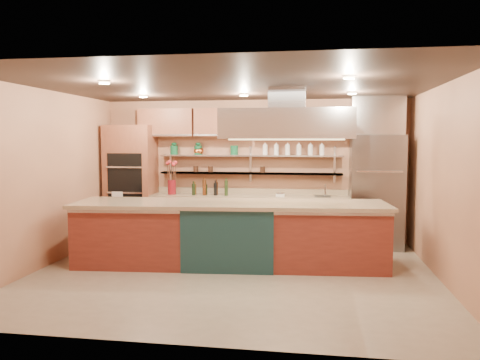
% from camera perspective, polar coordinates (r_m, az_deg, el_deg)
% --- Properties ---
extents(floor, '(6.00, 5.00, 0.02)m').
position_cam_1_polar(floor, '(7.17, -0.93, -11.43)').
color(floor, gray).
rests_on(floor, ground).
extents(ceiling, '(6.00, 5.00, 0.02)m').
position_cam_1_polar(ceiling, '(6.93, -0.96, 11.47)').
color(ceiling, black).
rests_on(ceiling, wall_back).
extents(wall_back, '(6.00, 0.04, 2.80)m').
position_cam_1_polar(wall_back, '(9.38, 1.62, 1.18)').
color(wall_back, '#A36D4D').
rests_on(wall_back, floor).
extents(wall_front, '(6.00, 0.04, 2.80)m').
position_cam_1_polar(wall_front, '(4.48, -6.34, -2.89)').
color(wall_front, '#A36D4D').
rests_on(wall_front, floor).
extents(wall_left, '(0.04, 5.00, 2.80)m').
position_cam_1_polar(wall_left, '(7.98, -22.69, 0.16)').
color(wall_left, '#A36D4D').
rests_on(wall_left, floor).
extents(wall_right, '(0.04, 5.00, 2.80)m').
position_cam_1_polar(wall_right, '(7.06, 23.82, -0.45)').
color(wall_right, '#A36D4D').
rests_on(wall_right, floor).
extents(oven_stack, '(0.95, 0.64, 2.30)m').
position_cam_1_polar(oven_stack, '(9.70, -13.13, -0.30)').
color(oven_stack, brown).
rests_on(oven_stack, floor).
extents(refrigerator, '(0.95, 0.72, 2.10)m').
position_cam_1_polar(refrigerator, '(9.06, 16.25, -1.37)').
color(refrigerator, slate).
rests_on(refrigerator, floor).
extents(back_counter, '(3.84, 0.64, 0.93)m').
position_cam_1_polar(back_counter, '(9.20, 1.07, -4.76)').
color(back_counter, tan).
rests_on(back_counter, floor).
extents(wall_shelf_lower, '(3.60, 0.26, 0.03)m').
position_cam_1_polar(wall_shelf_lower, '(9.26, 1.22, 0.82)').
color(wall_shelf_lower, '#B9BDC1').
rests_on(wall_shelf_lower, wall_back).
extents(wall_shelf_upper, '(3.60, 0.26, 0.03)m').
position_cam_1_polar(wall_shelf_upper, '(9.24, 1.22, 2.99)').
color(wall_shelf_upper, '#B9BDC1').
rests_on(wall_shelf_upper, wall_back).
extents(upper_cabinets, '(4.60, 0.36, 0.55)m').
position_cam_1_polar(upper_cabinets, '(9.19, 1.50, 7.03)').
color(upper_cabinets, brown).
rests_on(upper_cabinets, wall_back).
extents(range_hood, '(2.00, 1.00, 0.45)m').
position_cam_1_polar(range_hood, '(7.30, 5.77, 6.78)').
color(range_hood, '#B9BDC1').
rests_on(range_hood, ceiling).
extents(ceiling_downlights, '(4.00, 2.80, 0.02)m').
position_cam_1_polar(ceiling_downlights, '(7.12, -0.69, 11.05)').
color(ceiling_downlights, '#FFE5A5').
rests_on(ceiling_downlights, ceiling).
extents(island, '(4.94, 1.45, 1.02)m').
position_cam_1_polar(island, '(7.55, -1.23, -6.55)').
color(island, maroon).
rests_on(island, floor).
extents(flower_vase, '(0.21, 0.21, 0.28)m').
position_cam_1_polar(flower_vase, '(9.40, -8.31, -0.87)').
color(flower_vase, maroon).
rests_on(flower_vase, back_counter).
extents(oil_bottle_cluster, '(0.80, 0.50, 0.25)m').
position_cam_1_polar(oil_bottle_cluster, '(9.20, -3.64, -1.06)').
color(oil_bottle_cluster, black).
rests_on(oil_bottle_cluster, back_counter).
extents(kitchen_scale, '(0.19, 0.16, 0.09)m').
position_cam_1_polar(kitchen_scale, '(9.02, 4.94, -1.69)').
color(kitchen_scale, silver).
rests_on(kitchen_scale, back_counter).
extents(bar_faucet, '(0.04, 0.04, 0.23)m').
position_cam_1_polar(bar_faucet, '(9.09, 10.34, -1.25)').
color(bar_faucet, silver).
rests_on(bar_faucet, back_counter).
extents(copper_kettle, '(0.20, 0.20, 0.15)m').
position_cam_1_polar(copper_kettle, '(9.43, -5.00, 3.54)').
color(copper_kettle, orange).
rests_on(copper_kettle, wall_shelf_upper).
extents(green_canister, '(0.19, 0.19, 0.18)m').
position_cam_1_polar(green_canister, '(9.29, -0.71, 3.66)').
color(green_canister, '#0F4727').
rests_on(green_canister, wall_shelf_upper).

